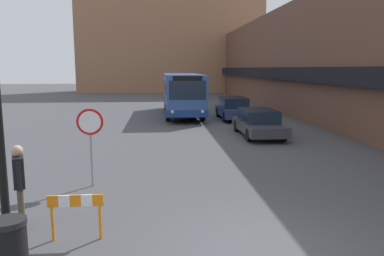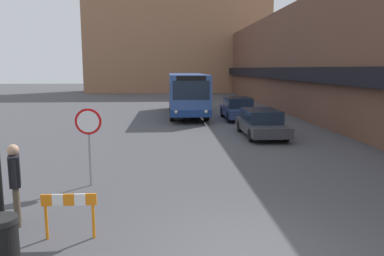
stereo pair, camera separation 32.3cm
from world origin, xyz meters
name	(u,v)px [view 1 (the left image)]	position (x,y,z in m)	size (l,w,h in m)	color
ground_plane	(260,254)	(0.00, 0.00, 0.00)	(160.00, 160.00, 0.00)	#47474C
building_row_right	(302,61)	(9.97, 24.00, 4.04)	(5.50, 60.00, 8.10)	brown
building_backdrop_far	(171,34)	(0.00, 49.68, 8.30)	(26.00, 8.00, 16.61)	#996B4C
city_bus	(182,92)	(-0.13, 21.19, 1.67)	(2.57, 10.49, 3.02)	#335193
parked_car_front	(258,123)	(3.20, 12.11, 0.69)	(1.89, 4.53, 1.36)	#38383D
parked_car_back	(234,108)	(3.20, 18.55, 0.75)	(1.89, 4.54, 1.49)	navy
stop_sign	(90,130)	(-3.82, 4.42, 1.66)	(0.76, 0.08, 2.29)	gray
street_lamp	(6,27)	(-4.57, 0.83, 4.17)	(1.46, 0.36, 6.78)	black
pedestrian	(19,178)	(-4.87, 1.70, 1.09)	(0.38, 0.56, 1.81)	brown
trash_bin	(10,246)	(-4.37, -0.25, 0.48)	(0.59, 0.59, 0.95)	black
construction_barricade	(76,208)	(-3.53, 0.92, 0.67)	(1.10, 0.06, 0.94)	orange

